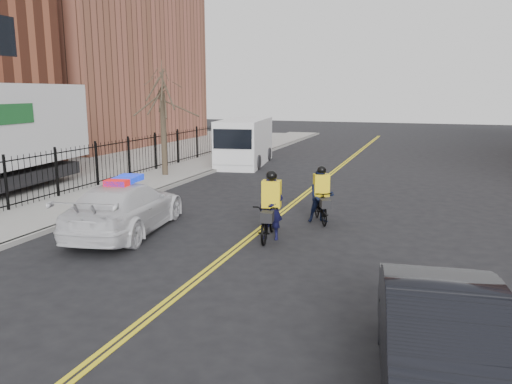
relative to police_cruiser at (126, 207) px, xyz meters
The scene contains 13 objects.
ground 3.94m from the police_cruiser, 13.32° to the right, with size 120.00×120.00×0.00m, color black.
center_line_left 8.04m from the police_cruiser, 62.67° to the left, with size 0.10×60.00×0.01m, color yellow.
center_line_right 8.12m from the police_cruiser, 61.66° to the left, with size 0.10×60.00×0.01m, color yellow.
sidewalk 8.07m from the police_cruiser, 117.78° to the left, with size 3.00×60.00×0.15m, color gray.
curb 7.49m from the police_cruiser, 107.52° to the left, with size 0.20×60.00×0.15m, color gray.
iron_fence 8.84m from the police_cruiser, 126.41° to the left, with size 0.12×28.00×2.00m, color black, non-canonical shape.
warehouse_far 30.71m from the police_cruiser, 129.79° to the left, with size 14.00×18.00×14.00m, color brown.
street_tree 10.27m from the police_cruiser, 112.88° to the left, with size 3.20×3.20×4.80m.
police_cruiser is the anchor object (origin of this frame).
dark_sedan 10.66m from the police_cruiser, 32.70° to the right, with size 1.67×4.78×1.57m, color black.
cargo_van 14.73m from the police_cruiser, 96.69° to the left, with size 3.24×6.58×2.64m.
cyclist_near 4.45m from the police_cruiser, 10.19° to the left, with size 1.01×2.14×2.02m.
cyclist_far 6.18m from the police_cruiser, 30.34° to the left, with size 1.24×1.91×1.88m.
Camera 1 is at (4.86, -11.66, 4.22)m, focal length 35.00 mm.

